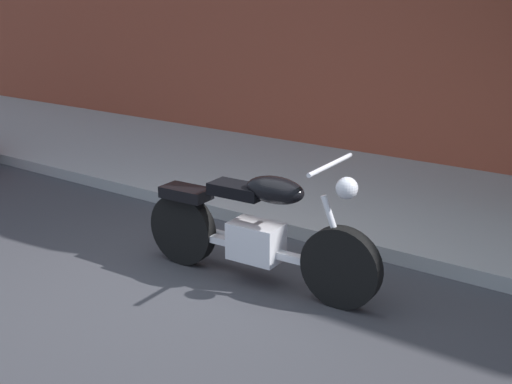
{
  "coord_description": "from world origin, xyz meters",
  "views": [
    {
      "loc": [
        3.31,
        -3.59,
        2.4
      ],
      "look_at": [
        0.39,
        0.47,
        0.81
      ],
      "focal_mm": 45.08,
      "sensor_mm": 36.0,
      "label": 1
    }
  ],
  "objects": [
    {
      "name": "ground_plane",
      "position": [
        0.0,
        0.0,
        0.0
      ],
      "size": [
        60.0,
        60.0,
        0.0
      ],
      "primitive_type": "plane",
      "color": "#38383D"
    },
    {
      "name": "sidewalk",
      "position": [
        0.0,
        3.08,
        0.07
      ],
      "size": [
        23.18,
        3.15,
        0.14
      ],
      "primitive_type": "cube",
      "color": "#999999",
      "rests_on": "ground"
    },
    {
      "name": "motorcycle",
      "position": [
        0.38,
        0.48,
        0.47
      ],
      "size": [
        2.23,
        0.7,
        1.16
      ],
      "color": "black",
      "rests_on": "ground"
    }
  ]
}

